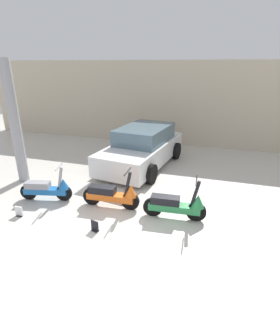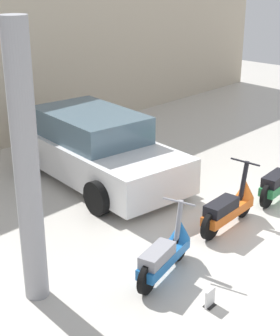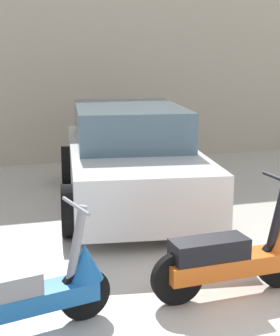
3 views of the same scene
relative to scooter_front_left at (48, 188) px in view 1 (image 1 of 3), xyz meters
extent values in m
plane|color=beige|center=(2.31, -0.91, -0.36)|extent=(28.00, 28.00, 0.00)
cube|color=beige|center=(2.31, 6.55, 1.50)|extent=(19.60, 0.12, 3.73)
cylinder|color=black|center=(0.43, 0.10, -0.13)|extent=(0.46, 0.18, 0.45)
cylinder|color=black|center=(-0.55, -0.13, -0.13)|extent=(0.46, 0.18, 0.45)
cube|color=#1E66B2|center=(-0.06, -0.01, -0.08)|extent=(1.22, 0.53, 0.16)
cube|color=gray|center=(-0.27, -0.06, 0.09)|extent=(0.71, 0.41, 0.18)
cylinder|color=gray|center=(0.38, 0.09, 0.32)|extent=(0.22, 0.12, 0.64)
cylinder|color=gray|center=(0.38, 0.09, 0.64)|extent=(0.15, 0.52, 0.03)
cone|color=#1E66B2|center=(0.44, 0.10, 0.15)|extent=(0.36, 0.36, 0.30)
cylinder|color=black|center=(2.35, 0.18, -0.12)|extent=(0.49, 0.11, 0.48)
cylinder|color=black|center=(1.27, 0.12, -0.12)|extent=(0.49, 0.11, 0.48)
cube|color=orange|center=(1.81, 0.15, -0.06)|extent=(1.28, 0.36, 0.17)
cube|color=black|center=(1.58, 0.14, 0.12)|extent=(0.72, 0.32, 0.19)
cylinder|color=black|center=(2.29, 0.17, 0.37)|extent=(0.23, 0.09, 0.69)
cylinder|color=black|center=(2.29, 0.17, 0.71)|extent=(0.06, 0.56, 0.03)
cone|color=orange|center=(2.36, 0.18, 0.18)|extent=(0.34, 0.34, 0.32)
cylinder|color=black|center=(4.04, 0.14, -0.12)|extent=(0.48, 0.12, 0.48)
cylinder|color=black|center=(2.98, 0.06, -0.12)|extent=(0.48, 0.12, 0.48)
cube|color=#2D8C4C|center=(3.51, 0.10, -0.06)|extent=(1.27, 0.38, 0.17)
cube|color=black|center=(3.29, 0.08, 0.11)|extent=(0.72, 0.33, 0.19)
cylinder|color=black|center=(3.98, 0.13, 0.36)|extent=(0.23, 0.10, 0.68)
cylinder|color=black|center=(3.98, 0.13, 0.70)|extent=(0.07, 0.56, 0.03)
cone|color=#2D8C4C|center=(4.06, 0.14, 0.18)|extent=(0.34, 0.34, 0.31)
cube|color=white|center=(1.72, 3.33, 0.17)|extent=(2.32, 4.43, 0.70)
cube|color=slate|center=(1.75, 3.58, 0.80)|extent=(1.86, 2.56, 0.55)
cylinder|color=black|center=(2.44, 1.91, -0.04)|extent=(0.31, 0.67, 0.64)
cylinder|color=black|center=(0.63, 2.16, -0.04)|extent=(0.31, 0.67, 0.64)
cylinder|color=black|center=(2.80, 4.50, -0.04)|extent=(0.31, 0.67, 0.64)
cylinder|color=black|center=(0.99, 4.75, -0.04)|extent=(0.31, 0.67, 0.64)
cube|color=black|center=(-0.21, -0.94, -0.36)|extent=(0.17, 0.13, 0.01)
cube|color=white|center=(-0.21, -0.94, -0.23)|extent=(0.20, 0.04, 0.26)
cube|color=black|center=(1.88, -0.96, -0.36)|extent=(0.19, 0.16, 0.01)
cube|color=black|center=(1.88, -0.96, -0.23)|extent=(0.20, 0.08, 0.26)
cylinder|color=#99999E|center=(-1.62, 0.96, 1.50)|extent=(0.33, 0.33, 3.73)
camera|label=1|loc=(4.34, -5.48, 3.18)|focal=28.00mm
camera|label=2|loc=(-5.01, -4.15, 3.89)|focal=55.00mm
camera|label=3|loc=(-0.24, -3.87, 1.85)|focal=55.00mm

